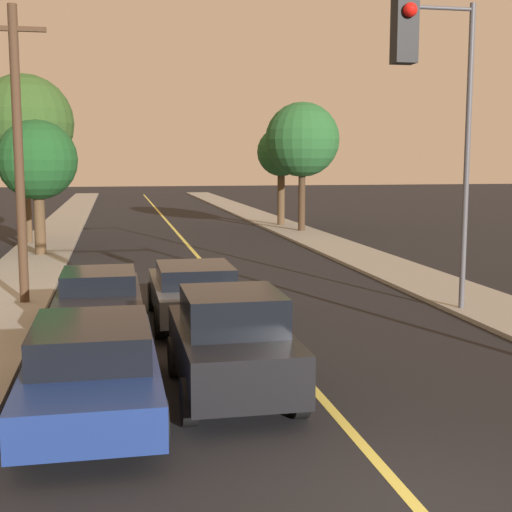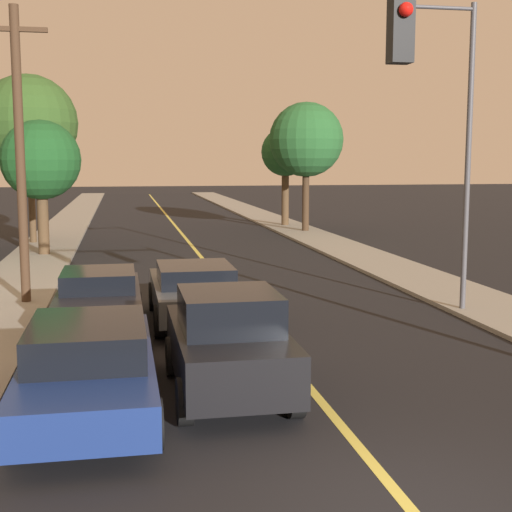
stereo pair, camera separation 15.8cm
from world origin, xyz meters
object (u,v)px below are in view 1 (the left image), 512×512
object	(u,v)px
car_outer_lane_front	(92,365)
tree_right_near	(302,140)
car_outer_lane_second	(99,300)
tree_left_far	(24,123)
car_near_lane_front	(231,343)
tree_right_far	(281,153)
car_near_lane_second	(194,291)
tree_left_near	(37,161)
utility_pole_left	(18,150)
streetlamp_right	(451,116)

from	to	relation	value
car_outer_lane_front	tree_right_near	world-z (taller)	tree_right_near
car_outer_lane_second	tree_left_far	bearing A→B (deg)	101.16
car_near_lane_front	tree_right_far	xyz separation A→B (m)	(7.56, 28.71, 3.34)
car_near_lane_second	tree_left_near	xyz separation A→B (m)	(-4.71, 12.56, 3.03)
car_near_lane_second	utility_pole_left	world-z (taller)	utility_pole_left
car_outer_lane_front	utility_pole_left	distance (m)	9.36
utility_pole_left	tree_right_near	size ratio (longest dim) A/B	1.13
tree_right_near	tree_right_far	size ratio (longest dim) A/B	1.21
car_outer_lane_front	car_outer_lane_second	world-z (taller)	car_outer_lane_front
car_outer_lane_second	tree_right_far	bearing A→B (deg)	67.81
car_near_lane_second	tree_left_far	size ratio (longest dim) A/B	0.62
car_outer_lane_second	utility_pole_left	bearing A→B (deg)	121.19
tree_left_far	car_near_lane_second	bearing A→B (deg)	-71.54
streetlamp_right	tree_left_far	distance (m)	20.81
tree_left_near	tree_right_near	world-z (taller)	tree_right_near
car_near_lane_second	tree_left_far	bearing A→B (deg)	108.46
streetlamp_right	tree_right_near	size ratio (longest dim) A/B	1.11
car_outer_lane_second	streetlamp_right	xyz separation A→B (m)	(8.42, 0.35, 4.12)
tree_right_far	car_near_lane_front	bearing A→B (deg)	-104.75
car_near_lane_second	car_outer_lane_front	world-z (taller)	car_outer_lane_front
car_near_lane_second	car_outer_lane_second	xyz separation A→B (m)	(-2.18, -0.59, -0.01)
car_near_lane_second	tree_right_near	size ratio (longest dim) A/B	0.70
utility_pole_left	car_near_lane_front	bearing A→B (deg)	-62.80
streetlamp_right	car_near_lane_front	bearing A→B (deg)	-140.29
car_near_lane_front	car_outer_lane_front	xyz separation A→B (m)	(-2.18, -0.41, -0.12)
car_outer_lane_second	tree_right_near	world-z (taller)	tree_right_near
car_outer_lane_second	streetlamp_right	world-z (taller)	streetlamp_right
car_near_lane_second	tree_left_near	world-z (taller)	tree_left_near
streetlamp_right	tree_right_far	xyz separation A→B (m)	(1.32, 23.53, -0.64)
tree_right_near	car_outer_lane_second	bearing A→B (deg)	-116.20
car_outer_lane_second	tree_left_near	xyz separation A→B (m)	(-2.53, 13.15, 3.05)
car_outer_lane_front	car_outer_lane_second	bearing A→B (deg)	90.00
car_outer_lane_second	tree_left_far	world-z (taller)	tree_left_far
car_near_lane_second	tree_left_near	distance (m)	13.75
car_near_lane_second	tree_right_near	world-z (taller)	tree_right_near
car_outer_lane_second	tree_left_far	xyz separation A→B (m)	(-3.44, 17.44, 4.68)
tree_left_far	car_outer_lane_front	bearing A→B (deg)	-81.37
utility_pole_left	streetlamp_right	bearing A→B (deg)	-15.76
car_near_lane_second	tree_right_far	xyz separation A→B (m)	(7.56, 23.29, 3.46)
car_outer_lane_front	tree_right_far	xyz separation A→B (m)	(9.74, 29.12, 3.46)
tree_left_far	tree_right_near	world-z (taller)	tree_left_far
tree_right_near	tree_left_far	bearing A→B (deg)	-167.61
car_near_lane_front	car_outer_lane_front	bearing A→B (deg)	-169.31
car_outer_lane_front	tree_left_near	distance (m)	18.81
car_outer_lane_front	tree_left_near	size ratio (longest dim) A/B	0.99
car_near_lane_front	tree_right_near	size ratio (longest dim) A/B	0.59
car_near_lane_front	tree_left_near	xyz separation A→B (m)	(-4.71, 17.98, 2.91)
car_outer_lane_second	streetlamp_right	distance (m)	9.38
car_near_lane_front	streetlamp_right	size ratio (longest dim) A/B	0.53
utility_pole_left	car_outer_lane_front	bearing A→B (deg)	-76.87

